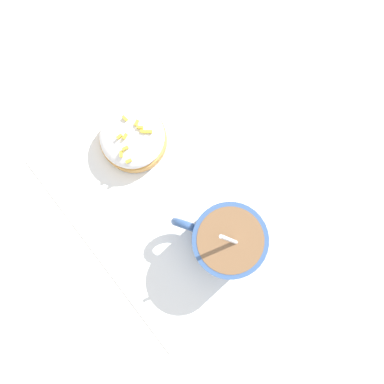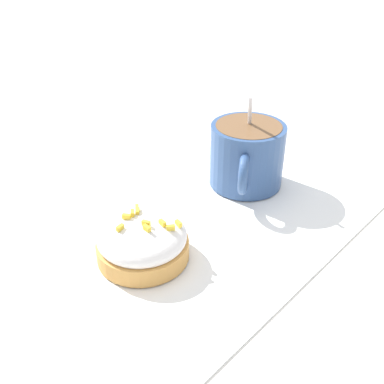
% 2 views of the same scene
% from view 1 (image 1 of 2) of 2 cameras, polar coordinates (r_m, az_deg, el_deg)
% --- Properties ---
extents(ground_plane, '(3.00, 3.00, 0.00)m').
position_cam_1_polar(ground_plane, '(0.46, -1.30, 0.85)').
color(ground_plane, silver).
extents(paper_napkin, '(0.29, 0.27, 0.00)m').
position_cam_1_polar(paper_napkin, '(0.46, -1.30, 0.87)').
color(paper_napkin, white).
rests_on(paper_napkin, ground_plane).
extents(coffee_cup, '(0.10, 0.08, 0.11)m').
position_cam_1_polar(coffee_cup, '(0.42, 5.28, -7.17)').
color(coffee_cup, '#335184').
rests_on(coffee_cup, paper_napkin).
extents(frosted_pastry, '(0.08, 0.08, 0.04)m').
position_cam_1_polar(frosted_pastry, '(0.46, -9.02, 8.16)').
color(frosted_pastry, '#D19347').
rests_on(frosted_pastry, paper_napkin).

